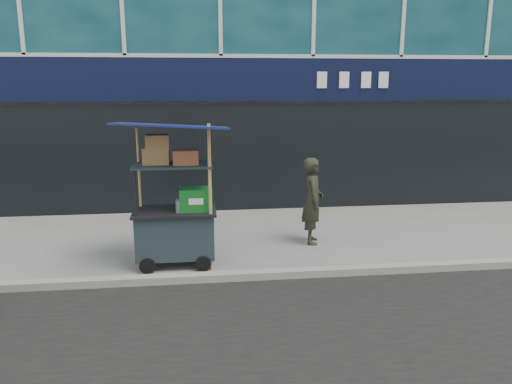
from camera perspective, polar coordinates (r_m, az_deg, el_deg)
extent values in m
plane|color=slate|center=(7.70, -2.12, -9.42)|extent=(80.00, 80.00, 0.00)
cube|color=gray|center=(7.49, -1.99, -9.57)|extent=(80.00, 0.18, 0.12)
cube|color=black|center=(10.99, -3.99, 12.66)|extent=(15.68, 0.06, 0.90)
cube|color=black|center=(11.16, -3.86, 3.90)|extent=(15.68, 0.04, 2.40)
cube|color=black|center=(8.06, -9.19, -4.74)|extent=(1.21, 0.71, 0.71)
cylinder|color=black|center=(7.87, -12.31, -8.28)|extent=(0.24, 0.05, 0.24)
cylinder|color=black|center=(7.83, -6.06, -8.16)|extent=(0.24, 0.05, 0.24)
cube|color=black|center=(7.96, -9.28, -2.18)|extent=(1.29, 0.79, 0.04)
cylinder|color=black|center=(7.63, -13.63, -0.25)|extent=(0.03, 0.03, 0.76)
cylinder|color=black|center=(7.58, -5.27, -0.03)|extent=(0.03, 0.03, 0.76)
cylinder|color=black|center=(8.22, -13.15, 0.69)|extent=(0.03, 0.03, 0.76)
cylinder|color=black|center=(8.17, -5.39, 0.89)|extent=(0.03, 0.03, 0.76)
cube|color=black|center=(7.81, -9.47, 3.06)|extent=(1.21, 0.71, 0.03)
cylinder|color=#AE874E|center=(7.60, -5.26, -0.78)|extent=(0.05, 0.05, 2.27)
cylinder|color=#AE874E|center=(8.25, -13.10, -0.34)|extent=(0.04, 0.04, 2.17)
cube|color=#0D0C48|center=(7.73, -9.63, 7.49)|extent=(1.71, 1.22, 0.20)
cube|color=#106618|center=(7.86, -6.87, -0.82)|extent=(0.51, 0.35, 0.35)
cylinder|color=silver|center=(7.73, -8.92, -1.68)|extent=(0.07, 0.07, 0.20)
cylinder|color=#192DBE|center=(7.71, -8.95, -0.88)|extent=(0.03, 0.03, 0.02)
cube|color=brown|center=(7.85, -11.33, 4.08)|extent=(0.40, 0.30, 0.25)
cube|color=brown|center=(7.73, -8.02, 3.96)|extent=(0.38, 0.28, 0.22)
cube|color=brown|center=(7.80, -11.20, 5.71)|extent=(0.35, 0.26, 0.20)
imported|color=black|center=(9.00, 6.49, -1.00)|extent=(0.46, 0.62, 1.56)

